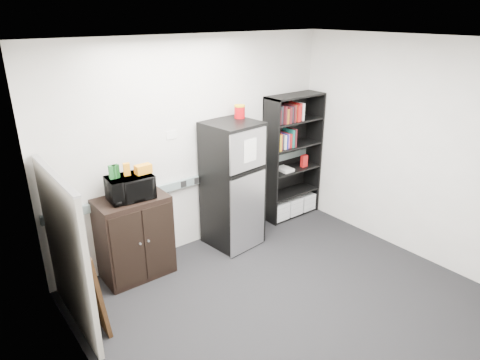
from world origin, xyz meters
The scene contains 18 objects.
floor centered at (0.00, 0.00, 0.00)m, with size 4.00×4.00×0.00m, color black.
wall_back centered at (0.00, 1.75, 1.35)m, with size 4.00×0.02×2.70m, color silver.
wall_right centered at (2.00, 0.00, 1.35)m, with size 0.02×3.50×2.70m, color silver.
wall_left centered at (-2.00, 0.00, 1.35)m, with size 0.02×3.50×2.70m, color silver.
ceiling centered at (0.00, 0.00, 2.70)m, with size 4.00×3.50×0.02m, color white.
electrical_raceway centered at (0.00, 1.72, 0.90)m, with size 3.92×0.05×0.10m, color gray.
wall_note centered at (-0.35, 1.74, 1.55)m, with size 0.14×0.00×0.10m, color white.
bookshelf centered at (1.53, 1.57, 0.91)m, with size 0.90×0.34×1.85m.
cubicle_partition centered at (-1.90, 1.08, 0.81)m, with size 0.06×1.30×1.62m.
cabinet centered at (-1.04, 1.50, 0.50)m, with size 0.79×0.53×0.99m.
microwave centered at (-1.04, 1.48, 1.13)m, with size 0.49×0.33×0.27m, color black.
snack_box_a centered at (-1.21, 1.52, 1.33)m, with size 0.07×0.05×0.15m, color #185721.
snack_box_b centered at (-1.17, 1.52, 1.33)m, with size 0.07×0.05×0.15m, color #0B330F.
snack_box_c centered at (-1.05, 1.52, 1.33)m, with size 0.07×0.05×0.14m, color orange.
snack_bag centered at (-0.88, 1.47, 1.31)m, with size 0.18×0.10×0.10m, color orange.
refrigerator centered at (0.32, 1.42, 0.83)m, with size 0.69×0.72×1.67m.
coffee_can centered at (0.54, 1.55, 1.76)m, with size 0.14×0.14×0.19m.
framed_poster centered at (-1.77, 1.00, 0.45)m, with size 0.13×0.70×0.90m.
Camera 1 is at (-2.74, -2.70, 2.94)m, focal length 32.00 mm.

